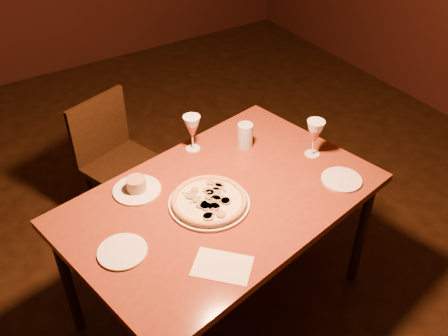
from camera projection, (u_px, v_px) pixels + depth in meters
dining_table at (222, 207)px, 2.36m from camera, size 1.60×1.19×0.77m
chair_far at (117, 158)px, 3.05m from camera, size 0.52×0.52×0.85m
pizza_plate at (209, 201)px, 2.27m from camera, size 0.37×0.37×0.04m
ramekin_saucer at (137, 187)px, 2.34m from camera, size 0.23×0.23×0.07m
wine_glass_far at (192, 133)px, 2.56m from camera, size 0.09×0.09×0.20m
wine_glass_right at (314, 138)px, 2.52m from camera, size 0.09×0.09×0.20m
water_tumbler at (245, 136)px, 2.60m from camera, size 0.08×0.08×0.13m
side_plate_left at (122, 252)px, 2.04m from camera, size 0.21×0.21×0.01m
side_plate_near at (342, 180)px, 2.41m from camera, size 0.20×0.20×0.01m
menu_card at (222, 266)px, 1.99m from camera, size 0.27×0.27×0.00m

